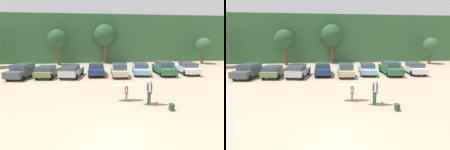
% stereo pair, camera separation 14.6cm
% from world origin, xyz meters
% --- Properties ---
extents(ground_plane, '(120.00, 120.00, 0.00)m').
position_xyz_m(ground_plane, '(0.00, 0.00, 0.00)').
color(ground_plane, tan).
extents(hillside_ridge, '(108.00, 12.00, 8.68)m').
position_xyz_m(hillside_ridge, '(0.00, 31.95, 4.34)').
color(hillside_ridge, '#38663D').
rests_on(hillside_ridge, ground_plane).
extents(tree_left, '(3.23, 3.23, 5.90)m').
position_xyz_m(tree_left, '(-6.32, 23.99, 4.22)').
color(tree_left, brown).
rests_on(tree_left, ground_plane).
extents(tree_far_left, '(3.89, 3.89, 6.87)m').
position_xyz_m(tree_far_left, '(1.63, 25.19, 4.86)').
color(tree_far_left, brown).
rests_on(tree_far_left, ground_plane).
extents(tree_right, '(2.63, 2.63, 4.55)m').
position_xyz_m(tree_right, '(18.69, 22.43, 3.19)').
color(tree_right, brown).
rests_on(tree_right, ground_plane).
extents(parked_car_dark_gray, '(2.78, 4.53, 1.58)m').
position_xyz_m(parked_car_dark_gray, '(-8.78, 14.35, 0.82)').
color(parked_car_dark_gray, '#4C4F54').
rests_on(parked_car_dark_gray, ground_plane).
extents(parked_car_olive_green, '(2.45, 4.18, 1.41)m').
position_xyz_m(parked_car_olive_green, '(-5.96, 14.18, 0.75)').
color(parked_car_olive_green, '#6B7F4C').
rests_on(parked_car_olive_green, ground_plane).
extents(parked_car_silver, '(2.70, 4.32, 1.39)m').
position_xyz_m(parked_car_silver, '(-3.24, 13.94, 0.76)').
color(parked_car_silver, silver).
rests_on(parked_car_silver, ground_plane).
extents(parked_car_navy, '(2.02, 4.57, 1.50)m').
position_xyz_m(parked_car_navy, '(-0.34, 14.95, 0.79)').
color(parked_car_navy, navy).
rests_on(parked_car_navy, ground_plane).
extents(parked_car_champagne, '(2.08, 4.86, 1.54)m').
position_xyz_m(parked_car_champagne, '(2.35, 13.98, 0.78)').
color(parked_car_champagne, beige).
rests_on(parked_car_champagne, ground_plane).
extents(parked_car_sky_blue, '(2.65, 5.00, 1.35)m').
position_xyz_m(parked_car_sky_blue, '(5.26, 14.87, 0.71)').
color(parked_car_sky_blue, '#84ADD1').
rests_on(parked_car_sky_blue, ground_plane).
extents(parked_car_forest_green, '(2.08, 4.66, 1.63)m').
position_xyz_m(parked_car_forest_green, '(8.07, 14.21, 0.84)').
color(parked_car_forest_green, '#2D6642').
rests_on(parked_car_forest_green, ground_plane).
extents(parked_car_white, '(2.23, 4.42, 1.48)m').
position_xyz_m(parked_car_white, '(11.14, 14.16, 0.78)').
color(parked_car_white, white).
rests_on(parked_car_white, ground_plane).
extents(person_adult, '(0.40, 0.89, 1.74)m').
position_xyz_m(person_adult, '(2.89, 4.54, 0.98)').
color(person_adult, '#26593F').
rests_on(person_adult, ground_plane).
extents(person_child, '(0.28, 0.56, 1.21)m').
position_xyz_m(person_child, '(1.48, 5.38, 0.68)').
color(person_child, '#8C6B4C').
rests_on(person_child, ground_plane).
extents(surfboard_cream, '(1.75, 0.73, 0.22)m').
position_xyz_m(surfboard_cream, '(2.95, 4.44, 0.93)').
color(surfboard_cream, beige).
extents(surfboard_white, '(1.96, 0.66, 0.09)m').
position_xyz_m(surfboard_white, '(1.36, 5.46, 1.21)').
color(surfboard_white, white).
extents(backpack_dropped, '(0.24, 0.34, 0.45)m').
position_xyz_m(backpack_dropped, '(3.96, 3.33, 0.22)').
color(backpack_dropped, '#2D4C33').
rests_on(backpack_dropped, ground_plane).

